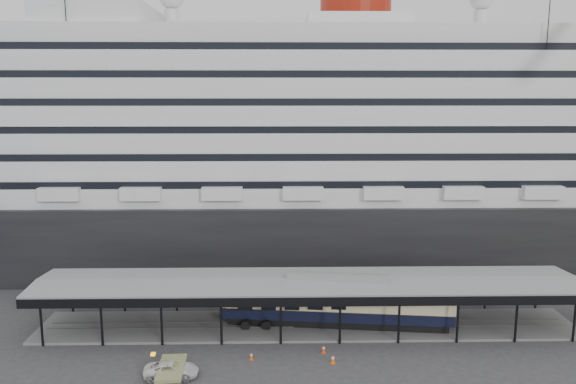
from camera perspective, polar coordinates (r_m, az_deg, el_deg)
ground at (r=56.16m, az=2.33°, el=-15.53°), size 200.00×200.00×0.00m
cruise_ship at (r=82.88m, az=1.13°, el=5.92°), size 130.00×30.00×43.90m
platform_canopy at (r=59.81m, az=2.05°, el=-11.42°), size 56.00×9.18×5.30m
port_truck at (r=51.77m, az=-11.77°, el=-17.27°), size 4.78×2.39×1.30m
pullman_carriage at (r=59.88m, az=5.00°, el=-10.96°), size 23.98×5.85×23.35m
traffic_cone_left at (r=53.86m, az=-3.75°, el=-16.28°), size 0.47×0.47×0.74m
traffic_cone_mid at (r=53.25m, az=4.58°, el=-16.55°), size 0.52×0.52×0.84m
traffic_cone_right at (r=55.09m, az=3.64°, el=-15.61°), size 0.53×0.53×0.82m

